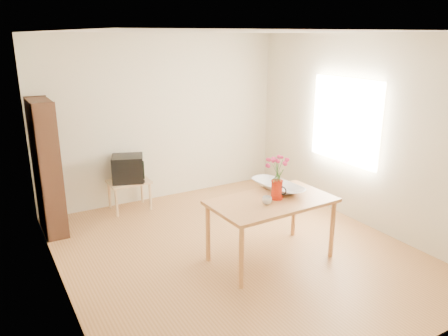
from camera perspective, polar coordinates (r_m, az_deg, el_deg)
room at (r=5.05m, az=1.96°, el=2.46°), size 4.50×4.50×4.50m
table at (r=5.10m, az=6.23°, el=-4.99°), size 1.46×0.87×0.75m
tv_stand at (r=6.76m, az=-12.30°, el=-2.24°), size 0.60×0.45×0.46m
bookshelf at (r=6.19m, az=-22.05°, el=-0.50°), size 0.28×0.70×1.80m
pitcher at (r=5.07m, az=6.90°, el=-2.91°), size 0.15×0.22×0.23m
flowers at (r=4.98m, az=7.03°, el=0.25°), size 0.26×0.26×0.36m
mug at (r=4.92m, az=5.63°, el=-4.23°), size 0.15×0.15×0.09m
bowl at (r=5.33m, az=7.10°, el=-0.39°), size 0.57×0.57×0.48m
teacup_a at (r=5.32m, az=6.74°, el=-0.91°), size 0.09×0.09×0.07m
teacup_b at (r=5.38m, az=7.34°, el=-0.72°), size 0.08×0.08×0.07m
television at (r=6.69m, az=-12.48°, el=0.01°), size 0.56×0.55×0.39m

